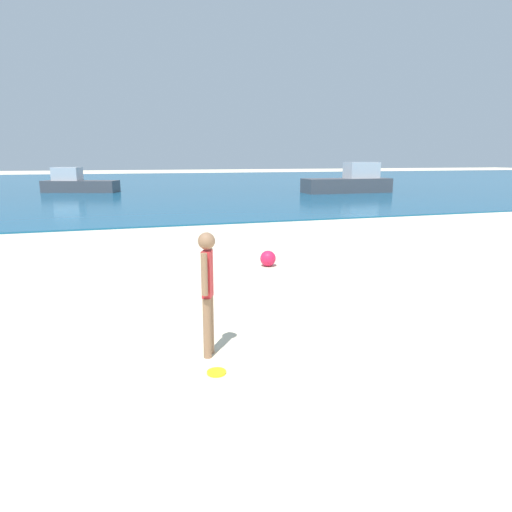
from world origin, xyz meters
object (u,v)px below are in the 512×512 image
Objects in this scene: person_standing at (208,287)px; beach_ball at (268,258)px; boat_far at (78,184)px; frisbee at (217,372)px; boat_near at (350,182)px.

beach_ball is (2.24, 4.26, -0.71)m from person_standing.
person_standing is 0.29× the size of boat_far.
boat_near is at bearing 57.96° from frisbee.
boat_near is 22.83m from beach_ball.
boat_far is 15.05× the size of beach_ball.
frisbee is 30.12m from boat_far.
boat_far reaches higher than beach_ball.
boat_far is 25.79m from beach_ball.
frisbee is 28.07m from boat_near.
beach_ball is at bearing -57.11° from boat_far.
boat_far is at bearing 96.67° from frisbee.
boat_far reaches higher than person_standing.
person_standing is 0.25× the size of boat_near.
boat_near is (14.87, 23.27, -0.10)m from person_standing.
person_standing is 29.61m from boat_far.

